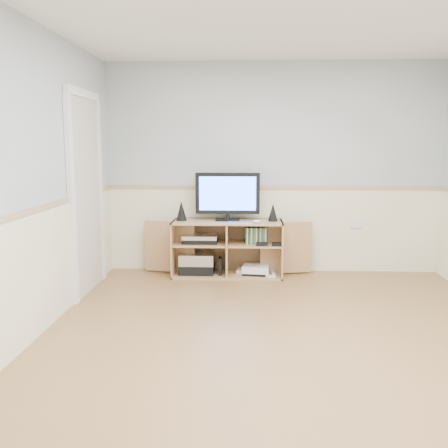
# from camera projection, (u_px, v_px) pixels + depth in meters

# --- Properties ---
(room) EXTENTS (4.04, 4.54, 2.54)m
(room) POSITION_uv_depth(u_px,v_px,m) (280.00, 186.00, 3.88)
(room) COLOR #A9794B
(room) RESTS_ON ground
(media_cabinet) EXTENTS (2.01, 0.48, 0.65)m
(media_cabinet) POSITION_uv_depth(u_px,v_px,m) (228.00, 247.00, 5.93)
(media_cabinet) COLOR tan
(media_cabinet) RESTS_ON floor
(monitor) EXTENTS (0.75, 0.18, 0.56)m
(monitor) POSITION_uv_depth(u_px,v_px,m) (228.00, 195.00, 5.83)
(monitor) COLOR black
(monitor) RESTS_ON media_cabinet
(speaker_left) EXTENTS (0.12, 0.12, 0.23)m
(speaker_left) POSITION_uv_depth(u_px,v_px,m) (181.00, 211.00, 5.85)
(speaker_left) COLOR black
(speaker_left) RESTS_ON media_cabinet
(speaker_right) EXTENTS (0.11, 0.11, 0.21)m
(speaker_right) POSITION_uv_depth(u_px,v_px,m) (273.00, 212.00, 5.81)
(speaker_right) COLOR black
(speaker_right) RESTS_ON media_cabinet
(keyboard) EXTENTS (0.28, 0.12, 0.01)m
(keyboard) POSITION_uv_depth(u_px,v_px,m) (241.00, 222.00, 5.68)
(keyboard) COLOR silver
(keyboard) RESTS_ON media_cabinet
(mouse) EXTENTS (0.10, 0.08, 0.04)m
(mouse) POSITION_uv_depth(u_px,v_px,m) (257.00, 221.00, 5.67)
(mouse) COLOR white
(mouse) RESTS_ON media_cabinet
(av_components) EXTENTS (0.50, 0.30, 0.47)m
(av_components) POSITION_uv_depth(u_px,v_px,m) (198.00, 257.00, 5.91)
(av_components) COLOR black
(av_components) RESTS_ON media_cabinet
(game_consoles) EXTENTS (0.46, 0.30, 0.11)m
(game_consoles) POSITION_uv_depth(u_px,v_px,m) (255.00, 270.00, 5.89)
(game_consoles) COLOR white
(game_consoles) RESTS_ON media_cabinet
(game_cases) EXTENTS (0.26, 0.14, 0.19)m
(game_cases) POSITION_uv_depth(u_px,v_px,m) (257.00, 235.00, 5.82)
(game_cases) COLOR #3F8C3F
(game_cases) RESTS_ON media_cabinet
(wall_outlet) EXTENTS (0.12, 0.03, 0.12)m
(wall_outlet) POSITION_uv_depth(u_px,v_px,m) (355.00, 223.00, 6.01)
(wall_outlet) COLOR white
(wall_outlet) RESTS_ON wall_back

